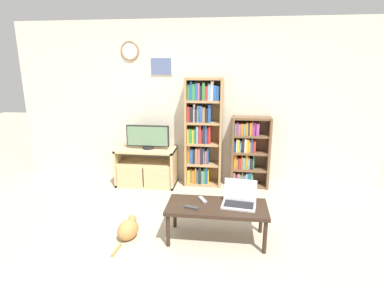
# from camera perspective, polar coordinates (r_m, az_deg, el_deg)

# --- Properties ---
(ground_plane) EXTENTS (18.00, 18.00, 0.00)m
(ground_plane) POSITION_cam_1_polar(r_m,az_deg,el_deg) (3.32, -3.96, -20.19)
(ground_plane) COLOR #BCAD93
(wall_back) EXTENTS (5.90, 0.09, 2.60)m
(wall_back) POSITION_cam_1_polar(r_m,az_deg,el_deg) (4.88, 0.49, 7.66)
(wall_back) COLOR beige
(wall_back) RESTS_ON ground_plane
(tv_stand) EXTENTS (0.95, 0.48, 0.61)m
(tv_stand) POSITION_cam_1_polar(r_m,az_deg,el_deg) (4.95, -8.67, -4.27)
(tv_stand) COLOR tan
(tv_stand) RESTS_ON ground_plane
(television) EXTENTS (0.69, 0.18, 0.38)m
(television) POSITION_cam_1_polar(r_m,az_deg,el_deg) (4.82, -8.42, 1.34)
(television) COLOR black
(television) RESTS_ON tv_stand
(bookshelf_tall) EXTENTS (0.58, 0.29, 1.73)m
(bookshelf_tall) POSITION_cam_1_polar(r_m,az_deg,el_deg) (4.77, 1.89, 2.31)
(bookshelf_tall) COLOR tan
(bookshelf_tall) RESTS_ON ground_plane
(bookshelf_short) EXTENTS (0.60, 0.26, 1.14)m
(bookshelf_short) POSITION_cam_1_polar(r_m,az_deg,el_deg) (4.85, 10.57, -1.58)
(bookshelf_short) COLOR brown
(bookshelf_short) RESTS_ON ground_plane
(coffee_table) EXTENTS (1.10, 0.49, 0.41)m
(coffee_table) POSITION_cam_1_polar(r_m,az_deg,el_deg) (3.38, 4.74, -12.24)
(coffee_table) COLOR #332319
(coffee_table) RESTS_ON ground_plane
(laptop) EXTENTS (0.40, 0.33, 0.26)m
(laptop) POSITION_cam_1_polar(r_m,az_deg,el_deg) (3.39, 9.01, -10.28)
(laptop) COLOR silver
(laptop) RESTS_ON coffee_table
(remote_near_laptop) EXTENTS (0.17, 0.08, 0.02)m
(remote_near_laptop) POSITION_cam_1_polar(r_m,az_deg,el_deg) (3.28, -0.11, -12.00)
(remote_near_laptop) COLOR #38383A
(remote_near_laptop) RESTS_ON coffee_table
(remote_far_from_laptop) EXTENTS (0.11, 0.16, 0.02)m
(remote_far_from_laptop) POSITION_cam_1_polar(r_m,az_deg,el_deg) (3.46, 2.03, -10.53)
(remote_far_from_laptop) COLOR #99999E
(remote_far_from_laptop) RESTS_ON coffee_table
(cat) EXTENTS (0.30, 0.52, 0.27)m
(cat) POSITION_cam_1_polar(r_m,az_deg,el_deg) (3.56, -11.98, -15.57)
(cat) COLOR #B78447
(cat) RESTS_ON ground_plane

